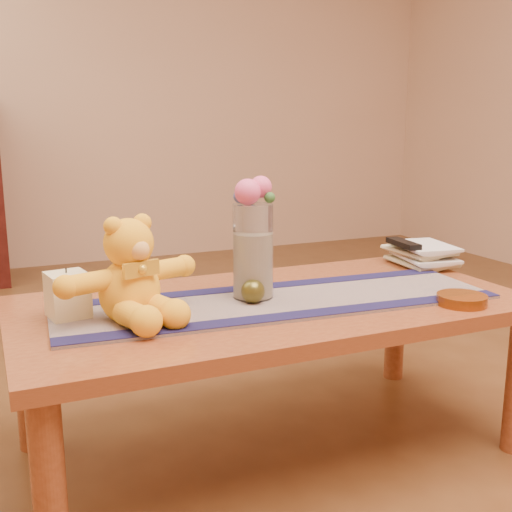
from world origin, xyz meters
name	(u,v)px	position (x,y,z in m)	size (l,w,h in m)	color
floor	(272,448)	(0.00, 0.00, 0.00)	(5.50, 5.50, 0.00)	#533117
wall_back	(90,56)	(0.00, 2.75, 1.35)	(5.50, 5.50, 0.00)	tan
coffee_table_top	(272,307)	(0.00, 0.00, 0.43)	(1.40, 0.70, 0.04)	brown
table_leg_fl	(49,488)	(-0.64, -0.29, 0.21)	(0.07, 0.07, 0.41)	brown
table_leg_bl	(27,382)	(-0.64, 0.29, 0.21)	(0.07, 0.07, 0.41)	brown
table_leg_br	(395,324)	(0.64, 0.29, 0.21)	(0.07, 0.07, 0.41)	brown
persian_runner	(278,301)	(0.00, -0.03, 0.45)	(1.20, 0.35, 0.01)	#1A1B49
runner_border_near	(300,314)	(-0.01, -0.17, 0.46)	(1.20, 0.06, 0.00)	#16143D
runner_border_far	(260,287)	(0.01, 0.12, 0.46)	(1.20, 0.06, 0.00)	#16143D
teddy_bear	(129,270)	(-0.40, -0.02, 0.58)	(0.36, 0.29, 0.24)	yellow
pillar_candle	(68,295)	(-0.54, 0.05, 0.51)	(0.09, 0.09, 0.11)	beige
candle_wick	(66,270)	(-0.54, 0.05, 0.58)	(0.00, 0.00, 0.01)	black
glass_vase	(253,251)	(-0.05, 0.02, 0.59)	(0.11, 0.11, 0.26)	silver
potpourri_fill	(253,265)	(-0.05, 0.02, 0.55)	(0.09, 0.09, 0.18)	beige
rose_left	(248,192)	(-0.07, 0.01, 0.75)	(0.07, 0.07, 0.07)	#EE548D
rose_right	(261,187)	(-0.02, 0.03, 0.76)	(0.06, 0.06, 0.06)	#EE548D
blue_flower_back	(251,192)	(-0.04, 0.06, 0.75)	(0.04, 0.04, 0.04)	#4C5AA5
blue_flower_side	(240,196)	(-0.08, 0.04, 0.74)	(0.04, 0.04, 0.04)	#4C5AA5
leaf_sprig	(270,198)	(-0.01, 0.00, 0.74)	(0.03, 0.03, 0.03)	#33662D
bronze_ball	(253,291)	(-0.07, -0.03, 0.49)	(0.06, 0.06, 0.06)	#494518
book_bottom	(401,264)	(0.57, 0.18, 0.46)	(0.17, 0.22, 0.02)	beige
book_lower	(403,259)	(0.57, 0.18, 0.48)	(0.16, 0.22, 0.02)	beige
book_upper	(399,253)	(0.56, 0.19, 0.50)	(0.17, 0.22, 0.02)	beige
book_top	(403,248)	(0.57, 0.18, 0.52)	(0.16, 0.22, 0.02)	beige
tv_remote	(403,243)	(0.57, 0.17, 0.54)	(0.04, 0.16, 0.02)	black
amber_dish	(462,300)	(0.45, -0.25, 0.46)	(0.13, 0.13, 0.03)	#BF5914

